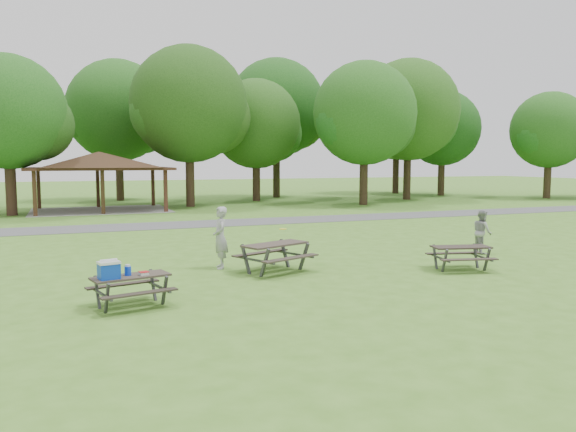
{
  "coord_description": "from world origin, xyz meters",
  "views": [
    {
      "loc": [
        -6.0,
        -13.69,
        3.18
      ],
      "look_at": [
        1.0,
        4.0,
        1.3
      ],
      "focal_mm": 35.0,
      "sensor_mm": 36.0,
      "label": 1
    }
  ],
  "objects_px": {
    "picnic_table_middle": "(275,250)",
    "frisbee_thrower": "(220,238)",
    "picnic_table_near": "(124,278)",
    "frisbee_catcher": "(482,232)"
  },
  "relations": [
    {
      "from": "picnic_table_middle",
      "to": "frisbee_thrower",
      "type": "relative_size",
      "value": 1.31
    },
    {
      "from": "picnic_table_near",
      "to": "frisbee_thrower",
      "type": "xyz_separation_m",
      "value": [
        3.09,
        3.6,
        0.26
      ]
    },
    {
      "from": "frisbee_catcher",
      "to": "frisbee_thrower",
      "type": "bearing_deg",
      "value": 102.08
    },
    {
      "from": "picnic_table_near",
      "to": "frisbee_thrower",
      "type": "distance_m",
      "value": 4.75
    },
    {
      "from": "frisbee_thrower",
      "to": "frisbee_catcher",
      "type": "height_order",
      "value": "frisbee_thrower"
    },
    {
      "from": "picnic_table_middle",
      "to": "frisbee_thrower",
      "type": "bearing_deg",
      "value": 141.04
    },
    {
      "from": "frisbee_thrower",
      "to": "picnic_table_near",
      "type": "bearing_deg",
      "value": -34.48
    },
    {
      "from": "picnic_table_near",
      "to": "frisbee_catcher",
      "type": "xyz_separation_m",
      "value": [
        12.13,
        2.92,
        0.1
      ]
    },
    {
      "from": "frisbee_thrower",
      "to": "picnic_table_middle",
      "type": "bearing_deg",
      "value": 57.15
    },
    {
      "from": "picnic_table_middle",
      "to": "frisbee_catcher",
      "type": "relative_size",
      "value": 1.6
    }
  ]
}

